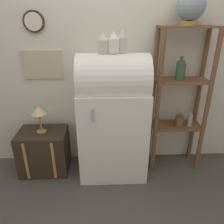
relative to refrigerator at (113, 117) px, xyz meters
The scene contains 10 objects.
ground_plane 0.78m from the refrigerator, 89.99° to the right, with size 12.00×12.00×0.00m, color #4C4742.
wall_back 0.69m from the refrigerator, 90.78° to the left, with size 7.00×0.09×2.70m.
refrigerator is the anchor object (origin of this frame).
suitcase_trunk 0.95m from the refrigerator, behind, with size 0.56×0.41×0.53m.
shelf_unit 0.80m from the refrigerator, ahead, with size 0.61×0.31×1.67m.
globe 1.35m from the refrigerator, ahead, with size 0.28×0.28×0.32m.
vase_left 0.79m from the refrigerator, behind, with size 0.11×0.11×0.19m.
vase_center 0.79m from the refrigerator, 55.83° to the right, with size 0.11×0.11×0.21m.
vase_right 0.81m from the refrigerator, ahead, with size 0.09×0.09×0.22m.
desk_lamp 0.83m from the refrigerator, behind, with size 0.17×0.17×0.32m.
Camera 1 is at (-0.09, -1.94, 1.77)m, focal length 35.00 mm.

